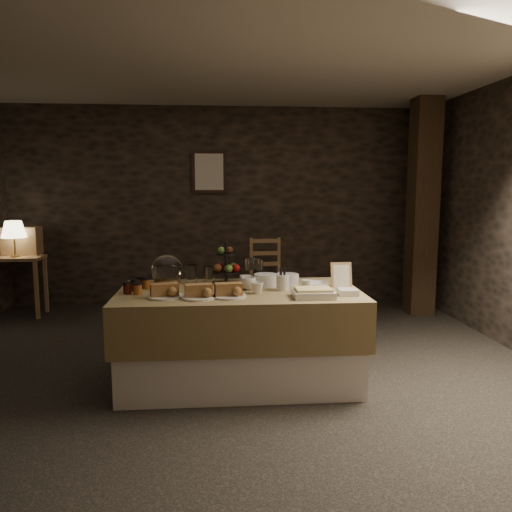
{
  "coord_description": "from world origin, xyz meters",
  "views": [
    {
      "loc": [
        -0.08,
        -4.18,
        1.55
      ],
      "look_at": [
        0.28,
        0.2,
        0.94
      ],
      "focal_mm": 35.0,
      "sensor_mm": 36.0,
      "label": 1
    }
  ],
  "objects": [
    {
      "name": "menu_frame",
      "position": [
        0.94,
        -0.27,
        0.84
      ],
      "size": [
        0.17,
        0.07,
        0.22
      ],
      "primitive_type": "cube",
      "rotation": [
        -0.24,
        0.0,
        0.01
      ],
      "color": "olive",
      "rests_on": "buffet_table"
    },
    {
      "name": "framed_picture",
      "position": [
        -0.15,
        2.47,
        1.75
      ],
      "size": [
        0.45,
        0.04,
        0.55
      ],
      "color": "black",
      "rests_on": "room_shell"
    },
    {
      "name": "tart_dish",
      "position": [
        0.64,
        -0.64,
        0.78
      ],
      "size": [
        0.3,
        0.22,
        0.07
      ],
      "color": "silver",
      "rests_on": "buffet_table"
    },
    {
      "name": "mug_c",
      "position": [
        0.16,
        -0.22,
        0.8
      ],
      "size": [
        0.09,
        0.09,
        0.09
      ],
      "primitive_type": "cylinder",
      "color": "silver",
      "rests_on": "buffet_table"
    },
    {
      "name": "bread_platter_right",
      "position": [
        0.01,
        -0.58,
        0.79
      ],
      "size": [
        0.26,
        0.26,
        0.11
      ],
      "color": "silver",
      "rests_on": "buffet_table"
    },
    {
      "name": "square_dish",
      "position": [
        0.91,
        -0.58,
        0.77
      ],
      "size": [
        0.14,
        0.14,
        0.04
      ],
      "primitive_type": "cube",
      "color": "silver",
      "rests_on": "buffet_table"
    },
    {
      "name": "chair",
      "position": [
        0.57,
        2.06,
        0.4
      ],
      "size": [
        0.46,
        0.44,
        0.7
      ],
      "rotation": [
        0.0,
        0.0,
        0.08
      ],
      "color": "olive",
      "rests_on": "ground_plane"
    },
    {
      "name": "console_table",
      "position": [
        -2.5,
        1.94,
        0.6
      ],
      "size": [
        0.68,
        0.39,
        0.73
      ],
      "color": "olive",
      "rests_on": "ground_plane"
    },
    {
      "name": "cake_dome",
      "position": [
        -0.48,
        -0.05,
        0.85
      ],
      "size": [
        0.26,
        0.26,
        0.26
      ],
      "color": "olive",
      "rests_on": "buffet_table"
    },
    {
      "name": "plate_stack_a",
      "position": [
        0.33,
        -0.19,
        0.8
      ],
      "size": [
        0.19,
        0.19,
        0.1
      ],
      "primitive_type": "cylinder",
      "color": "silver",
      "rests_on": "buffet_table"
    },
    {
      "name": "storage_jar_a",
      "position": [
        -0.28,
        -0.04,
        0.83
      ],
      "size": [
        0.1,
        0.1,
        0.16
      ],
      "primitive_type": "cylinder",
      "color": "white",
      "rests_on": "buffet_table"
    },
    {
      "name": "cutlery_holder",
      "position": [
        0.44,
        -0.37,
        0.81
      ],
      "size": [
        0.1,
        0.1,
        0.12
      ],
      "primitive_type": "cylinder",
      "color": "silver",
      "rests_on": "buffet_table"
    },
    {
      "name": "bread_platter_center",
      "position": [
        -0.2,
        -0.6,
        0.79
      ],
      "size": [
        0.26,
        0.26,
        0.11
      ],
      "color": "silver",
      "rests_on": "buffet_table"
    },
    {
      "name": "buffet_table",
      "position": [
        0.11,
        -0.34,
        0.43
      ],
      "size": [
        1.89,
        1.0,
        0.75
      ],
      "color": "white",
      "rests_on": "ground_plane"
    },
    {
      "name": "storage_jar_b",
      "position": [
        -0.13,
        -0.01,
        0.82
      ],
      "size": [
        0.09,
        0.09,
        0.14
      ],
      "primitive_type": "cylinder",
      "color": "white",
      "rests_on": "buffet_table"
    },
    {
      "name": "jam_jars",
      "position": [
        -0.69,
        -0.31,
        0.79
      ],
      "size": [
        0.18,
        0.32,
        0.07
      ],
      "color": "#4D150D",
      "rests_on": "buffet_table"
    },
    {
      "name": "ground_plane",
      "position": [
        0.0,
        0.0,
        0.0
      ],
      "size": [
        5.5,
        5.0,
        0.01
      ],
      "primitive_type": "cube",
      "color": "black",
      "rests_on": "ground"
    },
    {
      "name": "wine_rack",
      "position": [
        -2.45,
        2.12,
        0.9
      ],
      "size": [
        0.42,
        0.26,
        0.34
      ],
      "primitive_type": "cube",
      "color": "olive",
      "rests_on": "console_table"
    },
    {
      "name": "table_lamp",
      "position": [
        -2.45,
        1.89,
        1.05
      ],
      "size": [
        0.29,
        0.29,
        0.43
      ],
      "color": "#BC9945",
      "rests_on": "console_table"
    },
    {
      "name": "room_shell",
      "position": [
        0.0,
        0.0,
        1.56
      ],
      "size": [
        5.52,
        5.02,
        2.6
      ],
      "color": "black",
      "rests_on": "ground"
    },
    {
      "name": "cup_a",
      "position": [
        0.18,
        -0.33,
        0.8
      ],
      "size": [
        0.16,
        0.16,
        0.1
      ],
      "primitive_type": "imported",
      "rotation": [
        0.0,
        0.0,
        -0.28
      ],
      "color": "silver",
      "rests_on": "buffet_table"
    },
    {
      "name": "bowl",
      "position": [
        0.71,
        -0.31,
        0.77
      ],
      "size": [
        0.21,
        0.21,
        0.05
      ],
      "primitive_type": "imported",
      "rotation": [
        0.0,
        0.0,
        -0.04
      ],
      "color": "silver",
      "rests_on": "buffet_table"
    },
    {
      "name": "bread_platter_left",
      "position": [
        -0.45,
        -0.56,
        0.79
      ],
      "size": [
        0.26,
        0.26,
        0.11
      ],
      "color": "silver",
      "rests_on": "buffet_table"
    },
    {
      "name": "timber_column",
      "position": [
        2.43,
        1.69,
        1.3
      ],
      "size": [
        0.3,
        0.3,
        2.6
      ],
      "primitive_type": "cube",
      "color": "black",
      "rests_on": "ground_plane"
    },
    {
      "name": "cup_b",
      "position": [
        0.24,
        -0.48,
        0.79
      ],
      "size": [
        0.11,
        0.11,
        0.09
      ],
      "primitive_type": "imported",
      "rotation": [
        0.0,
        0.0,
        -0.2
      ],
      "color": "silver",
      "rests_on": "buffet_table"
    },
    {
      "name": "plate_stack_b",
      "position": [
        0.51,
        -0.13,
        0.79
      ],
      "size": [
        0.2,
        0.2,
        0.08
      ],
      "primitive_type": "cylinder",
      "color": "silver",
      "rests_on": "buffet_table"
    },
    {
      "name": "fruit_stand",
      "position": [
        0.02,
        -0.0,
        0.88
      ],
      "size": [
        0.24,
        0.24,
        0.34
      ],
      "rotation": [
        0.0,
        0.0,
        -0.4
      ],
      "color": "black",
      "rests_on": "buffet_table"
    },
    {
      "name": "mug_d",
      "position": [
        0.62,
        -0.43,
        0.79
      ],
      "size": [
        0.08,
        0.08,
        0.09
      ],
      "primitive_type": "cylinder",
      "color": "silver",
      "rests_on": "buffet_table"
    }
  ]
}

